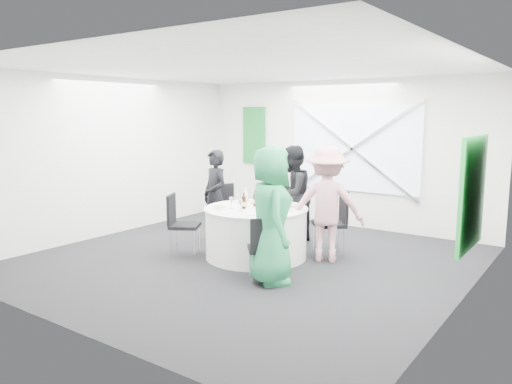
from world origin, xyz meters
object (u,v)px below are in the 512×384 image
Objects in this scene: chair_back_left at (225,207)px; person_man_back_left at (215,196)px; chair_front_left at (179,220)px; banquet_table at (256,232)px; chair_back at (289,210)px; person_man_back at (292,195)px; chair_back_right at (335,217)px; clear_water_bottle at (245,199)px; chair_front_right at (264,244)px; person_woman_green at (271,215)px; green_water_bottle at (268,201)px; person_woman_pink at (327,204)px.

chair_back_left is 0.30m from person_man_back_left.
banquet_table is at bearing -90.00° from chair_front_left.
chair_back is 0.32m from person_man_back.
chair_back_right is at bearing -85.42° from chair_front_left.
chair_back_left is (-0.97, -0.53, 0.02)m from chair_back.
clear_water_bottle reaches higher than chair_back.
clear_water_bottle is (-0.19, -1.05, 0.05)m from person_man_back.
chair_back_right is (0.94, 0.76, 0.22)m from banquet_table.
chair_front_right is 1.79m from chair_front_left.
person_man_back is at bearing -39.05° from chair_back_left.
person_woman_green is (-0.13, -1.58, 0.28)m from chair_back_right.
person_man_back_left is at bearing 156.08° from clear_water_bottle.
person_woman_green reaches higher than clear_water_bottle.
person_man_back is at bearing 48.31° from person_man_back_left.
person_woman_green is (0.81, -0.82, 0.50)m from banquet_table.
green_water_bottle is at bearing -99.10° from chair_front_right.
person_woman_pink is at bearing -139.71° from chair_front_right.
person_man_back_left reaches higher than banquet_table.
green_water_bottle is at bearing 7.21° from clear_water_bottle.
chair_back_left is 0.58× the size of person_man_back.
person_woman_pink is 1.27m from person_woman_green.
green_water_bottle is (-0.55, 0.90, 0.37)m from chair_front_right.
person_man_back_left is 1.04m from clear_water_bottle.
clear_water_bottle is at bearing -10.18° from person_man_back.
person_woman_green is 1.06m from green_water_bottle.
chair_front_left is 3.27× the size of green_water_bottle.
green_water_bottle is at bearing -8.67° from person_woman_green.
chair_back_left reaches higher than banquet_table.
person_woman_pink is at bearing -51.15° from person_woman_green.
chair_back_right reaches higher than chair_front_right.
person_woman_green reaches higher than chair_back_left.
banquet_table is 1.69× the size of chair_back.
banquet_table is at bearing -170.19° from green_water_bottle.
person_man_back is (1.03, 1.62, 0.27)m from chair_front_left.
green_water_bottle is at bearing 9.81° from banquet_table.
chair_front_left is at bearing -94.47° from chair_back_right.
chair_front_left is 1.06m from clear_water_bottle.
person_woman_pink reaches higher than chair_back.
person_woman_pink is (0.22, 1.31, 0.35)m from chair_front_right.
chair_back reaches higher than banquet_table.
clear_water_bottle is (-0.38, -0.05, 0.00)m from green_water_bottle.
chair_front_right reaches higher than banquet_table.
chair_back_left is at bearing -27.52° from chair_front_left.
chair_back_right is 1.65m from chair_front_right.
person_man_back reaches higher than chair_back_right.
clear_water_bottle reaches higher than chair_front_left.
chair_back reaches higher than chair_front_right.
chair_front_right is 0.91× the size of chair_front_left.
banquet_table is 1.23m from chair_back_right.
chair_front_right is 2.06m from person_man_back.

